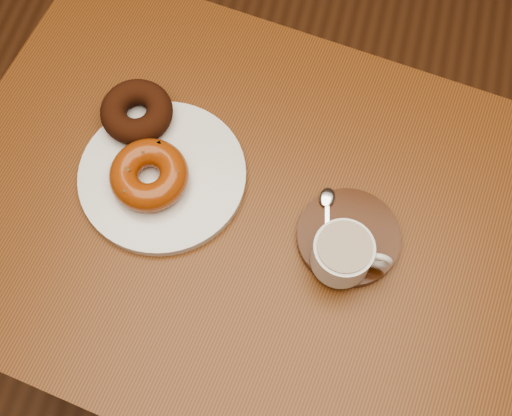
% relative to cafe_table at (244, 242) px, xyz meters
% --- Properties ---
extents(ground, '(6.00, 6.00, 0.00)m').
position_rel_cafe_table_xyz_m(ground, '(0.01, -0.02, -0.69)').
color(ground, '#522F19').
rests_on(ground, ground).
extents(cafe_table, '(0.96, 0.77, 0.82)m').
position_rel_cafe_table_xyz_m(cafe_table, '(0.00, 0.00, 0.00)').
color(cafe_table, brown).
rests_on(cafe_table, ground).
extents(donut_plate, '(0.29, 0.29, 0.01)m').
position_rel_cafe_table_xyz_m(donut_plate, '(-0.13, 0.02, 0.14)').
color(donut_plate, silver).
rests_on(donut_plate, cafe_table).
extents(donut_cinnamon, '(0.14, 0.14, 0.04)m').
position_rel_cafe_table_xyz_m(donut_cinnamon, '(-0.19, 0.10, 0.17)').
color(donut_cinnamon, black).
rests_on(donut_cinnamon, donut_plate).
extents(donut_caramel, '(0.12, 0.12, 0.04)m').
position_rel_cafe_table_xyz_m(donut_caramel, '(-0.14, 0.01, 0.17)').
color(donut_caramel, '#8E3B0F').
rests_on(donut_caramel, donut_plate).
extents(saucer, '(0.17, 0.17, 0.02)m').
position_rel_cafe_table_xyz_m(saucer, '(0.15, -0.01, 0.14)').
color(saucer, '#321506').
rests_on(saucer, cafe_table).
extents(coffee_cup, '(0.11, 0.08, 0.06)m').
position_rel_cafe_table_xyz_m(coffee_cup, '(0.15, -0.05, 0.17)').
color(coffee_cup, silver).
rests_on(coffee_cup, saucer).
extents(teaspoon, '(0.03, 0.10, 0.01)m').
position_rel_cafe_table_xyz_m(teaspoon, '(0.12, 0.03, 0.15)').
color(teaspoon, silver).
rests_on(teaspoon, saucer).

